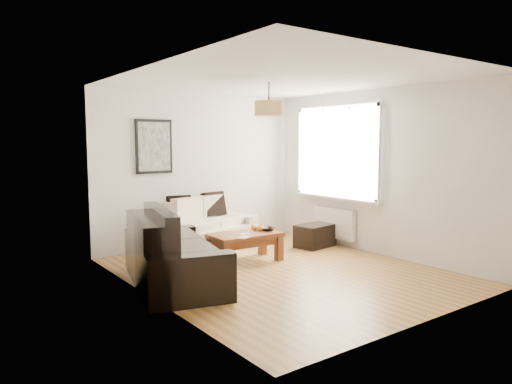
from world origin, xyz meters
TOP-DOWN VIEW (x-y plane):
  - floor at (0.00, 0.00)m, footprint 4.50×4.50m
  - ceiling at (0.00, 0.00)m, footprint 3.80×4.50m
  - wall_back at (0.00, 2.25)m, footprint 3.80×0.04m
  - wall_front at (0.00, -2.25)m, footprint 3.80×0.04m
  - wall_left at (-1.90, 0.00)m, footprint 0.04×4.50m
  - wall_right at (1.90, 0.00)m, footprint 0.04×4.50m
  - window_bay at (1.86, 0.80)m, footprint 0.14×1.90m
  - radiator at (1.82, 0.80)m, footprint 0.10×0.90m
  - poster at (-0.85, 2.22)m, footprint 0.62×0.04m
  - pendant_shade at (0.00, 0.30)m, footprint 0.40×0.40m
  - loveseat_cream at (-0.15, 1.78)m, footprint 1.80×1.27m
  - sofa_leather at (-1.43, 0.39)m, footprint 1.43×2.17m
  - coffee_table at (-0.09, 0.74)m, footprint 1.08×0.62m
  - ottoman at (1.45, 0.89)m, footprint 0.72×0.52m
  - cushion_left at (-0.54, 1.98)m, footprint 0.41×0.22m
  - cushion_right at (0.11, 1.98)m, footprint 0.42×0.17m
  - fruit_bowl at (0.29, 0.70)m, footprint 0.24×0.24m
  - orange_a at (0.19, 0.75)m, footprint 0.10×0.10m
  - orange_b at (0.23, 0.81)m, footprint 0.10×0.10m
  - orange_c at (0.16, 0.87)m, footprint 0.11×0.11m
  - papers at (-0.29, 0.49)m, footprint 0.22×0.19m

SIDE VIEW (x-z plane):
  - floor at x=0.00m, z-range 0.00..0.00m
  - ottoman at x=1.45m, z-range 0.00..0.38m
  - coffee_table at x=-0.09m, z-range 0.00..0.43m
  - radiator at x=1.82m, z-range 0.12..0.64m
  - loveseat_cream at x=-0.15m, z-range 0.00..0.81m
  - sofa_leather at x=-1.43m, z-range 0.00..0.86m
  - papers at x=-0.29m, z-range 0.43..0.44m
  - fruit_bowl at x=0.29m, z-range 0.43..0.49m
  - orange_a at x=0.19m, z-range 0.43..0.52m
  - orange_b at x=0.23m, z-range 0.43..0.51m
  - orange_c at x=0.16m, z-range 0.42..0.52m
  - cushion_left at x=-0.54m, z-range 0.51..0.91m
  - cushion_right at x=0.11m, z-range 0.51..0.92m
  - wall_back at x=0.00m, z-range 0.00..2.60m
  - wall_front at x=0.00m, z-range 0.00..2.60m
  - wall_left at x=-1.90m, z-range 0.00..2.60m
  - wall_right at x=1.90m, z-range 0.00..2.60m
  - window_bay at x=1.86m, z-range 0.80..2.40m
  - poster at x=-0.85m, z-range 1.26..2.13m
  - pendant_shade at x=0.00m, z-range 2.13..2.33m
  - ceiling at x=0.00m, z-range 2.60..2.60m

